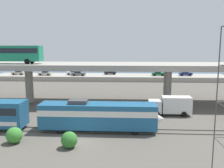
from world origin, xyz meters
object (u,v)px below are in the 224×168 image
train_locomotive (104,115)px  parked_car_2 (18,73)px  parked_car_6 (45,73)px  service_truck_west (171,105)px  parked_car_4 (110,72)px  parked_car_5 (78,73)px  transit_bus_on_overpass (10,53)px  parked_car_3 (158,73)px  parked_car_0 (73,73)px  parked_car_1 (185,73)px

train_locomotive → parked_car_2: 60.06m
parked_car_6 → parked_car_2: bearing=-4.9°
service_truck_west → parked_car_6: 53.33m
parked_car_4 → parked_car_5: (-10.35, -4.17, 0.00)m
parked_car_4 → transit_bus_on_overpass: bearing=66.3°
transit_bus_on_overpass → parked_car_6: 35.66m
train_locomotive → parked_car_2: bearing=124.1°
parked_car_4 → parked_car_5: same height
transit_bus_on_overpass → parked_car_3: transit_bus_on_overpass is taller
service_truck_west → parked_car_3: size_ratio=1.62×
parked_car_0 → parked_car_5: bearing=133.1°
transit_bus_on_overpass → parked_car_5: size_ratio=2.62×
parked_car_1 → parked_car_5: (-35.41, -1.75, 0.00)m
parked_car_0 → parked_car_1: same height
parked_car_3 → train_locomotive: bearing=-105.5°
parked_car_0 → parked_car_3: (28.63, -1.32, 0.00)m
parked_car_1 → parked_car_4: size_ratio=1.03×
train_locomotive → parked_car_4: bearing=92.5°
service_truck_west → parked_car_0: service_truck_west is taller
service_truck_west → parked_car_2: (-43.83, 41.66, 0.65)m
service_truck_west → parked_car_0: size_ratio=1.55×
parked_car_3 → parked_car_6: 37.81m
transit_bus_on_overpass → parked_car_3: bearing=47.0°
parked_car_4 → parked_car_6: size_ratio=0.94×
transit_bus_on_overpass → parked_car_0: 37.39m
train_locomotive → parked_car_1: (22.77, 50.17, 0.10)m
train_locomotive → parked_car_5: 50.04m
parked_car_1 → parked_car_4: 25.18m
parked_car_2 → parked_car_5: same height
transit_bus_on_overpass → parked_car_0: (4.10, 36.39, -7.58)m
service_truck_west → parked_car_6: size_ratio=1.58×
parked_car_1 → service_truck_west: bearing=-106.6°
train_locomotive → parked_car_1: train_locomotive is taller
parked_car_1 → train_locomotive: bearing=-114.4°
parked_car_2 → parked_car_4: 31.47m
parked_car_1 → parked_car_2: bearing=-179.6°
parked_car_1 → parked_car_3: same height
parked_car_1 → parked_car_5: same height
parked_car_5 → parked_car_4: bearing=22.0°
parked_car_6 → train_locomotive: bearing=116.2°
train_locomotive → parked_car_3: bearing=74.5°
parked_car_5 → parked_car_6: 11.47m
transit_bus_on_overpass → parked_car_2: size_ratio=2.89×
parked_car_6 → parked_car_5: bearing=177.4°
parked_car_3 → parked_car_5: (-26.35, -1.11, 0.00)m
transit_bus_on_overpass → parked_car_4: 42.32m
parked_car_1 → parked_car_5: size_ratio=0.90×
service_truck_west → parked_car_5: bearing=-60.5°
parked_car_3 → service_truck_west: bearing=-94.8°
train_locomotive → service_truck_west: (10.20, 8.10, -0.56)m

